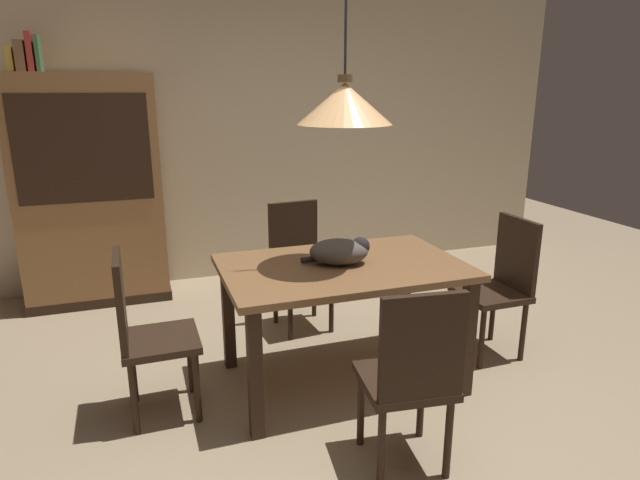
# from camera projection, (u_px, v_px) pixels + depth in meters

# --- Properties ---
(ground) EXTENTS (10.00, 10.00, 0.00)m
(ground) POSITION_uv_depth(u_px,v_px,m) (349.00, 421.00, 2.95)
(ground) COLOR #998466
(back_wall) EXTENTS (6.40, 0.10, 2.90)m
(back_wall) POSITION_uv_depth(u_px,v_px,m) (243.00, 120.00, 4.97)
(back_wall) COLOR beige
(back_wall) RESTS_ON ground
(dining_table) EXTENTS (1.40, 0.90, 0.75)m
(dining_table) POSITION_uv_depth(u_px,v_px,m) (343.00, 281.00, 3.20)
(dining_table) COLOR brown
(dining_table) RESTS_ON ground
(chair_far_back) EXTENTS (0.43, 0.43, 0.93)m
(chair_far_back) POSITION_uv_depth(u_px,v_px,m) (298.00, 260.00, 4.04)
(chair_far_back) COLOR black
(chair_far_back) RESTS_ON ground
(chair_right_side) EXTENTS (0.40, 0.40, 0.93)m
(chair_right_side) POSITION_uv_depth(u_px,v_px,m) (501.00, 281.00, 3.60)
(chair_right_side) COLOR black
(chair_right_side) RESTS_ON ground
(chair_near_front) EXTENTS (0.44, 0.44, 0.93)m
(chair_near_front) POSITION_uv_depth(u_px,v_px,m) (412.00, 373.00, 2.44)
(chair_near_front) COLOR black
(chair_near_front) RESTS_ON ground
(chair_left_side) EXTENTS (0.40, 0.40, 0.93)m
(chair_left_side) POSITION_uv_depth(u_px,v_px,m) (144.00, 329.00, 2.89)
(chair_left_side) COLOR black
(chair_left_side) RESTS_ON ground
(cat_sleeping) EXTENTS (0.40, 0.32, 0.16)m
(cat_sleeping) POSITION_uv_depth(u_px,v_px,m) (341.00, 251.00, 3.16)
(cat_sleeping) COLOR #4C4742
(cat_sleeping) RESTS_ON dining_table
(pendant_lamp) EXTENTS (0.52, 0.52, 1.30)m
(pendant_lamp) POSITION_uv_depth(u_px,v_px,m) (345.00, 103.00, 2.93)
(pendant_lamp) COLOR #E0A86B
(hutch_bookcase) EXTENTS (1.12, 0.45, 1.85)m
(hutch_bookcase) POSITION_uv_depth(u_px,v_px,m) (91.00, 197.00, 4.40)
(hutch_bookcase) COLOR olive
(hutch_bookcase) RESTS_ON ground
(book_yellow_short) EXTENTS (0.04, 0.20, 0.18)m
(book_yellow_short) POSITION_uv_depth(u_px,v_px,m) (11.00, 59.00, 3.98)
(book_yellow_short) COLOR gold
(book_yellow_short) RESTS_ON hutch_bookcase
(book_brown_thick) EXTENTS (0.06, 0.24, 0.22)m
(book_brown_thick) POSITION_uv_depth(u_px,v_px,m) (22.00, 56.00, 4.00)
(book_brown_thick) COLOR brown
(book_brown_thick) RESTS_ON hutch_bookcase
(book_red_tall) EXTENTS (0.04, 0.22, 0.28)m
(book_red_tall) POSITION_uv_depth(u_px,v_px,m) (31.00, 52.00, 4.01)
(book_red_tall) COLOR #B73833
(book_red_tall) RESTS_ON hutch_bookcase
(book_green_slim) EXTENTS (0.03, 0.20, 0.26)m
(book_green_slim) POSITION_uv_depth(u_px,v_px,m) (39.00, 54.00, 4.03)
(book_green_slim) COLOR #427A4C
(book_green_slim) RESTS_ON hutch_bookcase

